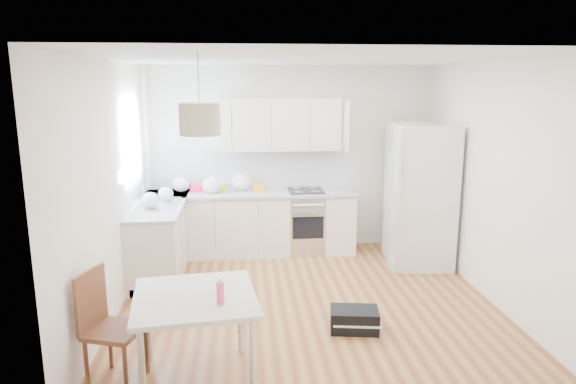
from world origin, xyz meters
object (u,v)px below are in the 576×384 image
object	(u,v)px
dining_table	(195,305)
dining_chair	(115,328)
gym_bag	(354,320)
refrigerator	(420,194)

from	to	relation	value
dining_table	dining_chair	bearing A→B (deg)	168.34
dining_table	dining_chair	xyz separation A→B (m)	(-0.66, 0.06, -0.20)
gym_bag	dining_chair	bearing A→B (deg)	-152.98
dining_table	gym_bag	world-z (taller)	dining_table
refrigerator	dining_table	size ratio (longest dim) A/B	1.78
refrigerator	dining_table	bearing A→B (deg)	-130.95
dining_table	gym_bag	bearing A→B (deg)	20.45
refrigerator	dining_table	xyz separation A→B (m)	(-2.82, -2.69, -0.28)
refrigerator	dining_table	world-z (taller)	refrigerator
dining_table	dining_chair	world-z (taller)	dining_chair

